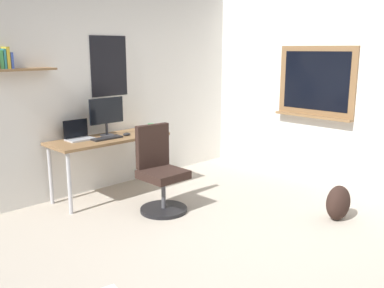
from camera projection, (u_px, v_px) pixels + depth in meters
ground_plane at (240, 253)px, 3.78m from camera, size 5.20×5.20×0.00m
wall_back at (87, 87)px, 5.21m from camera, size 5.00×0.30×2.60m
wall_right at (370, 88)px, 5.17m from camera, size 0.22×5.00×2.60m
desk at (109, 144)px, 5.14m from camera, size 1.45×0.56×0.73m
office_chair at (160, 175)px, 4.70m from camera, size 0.52×0.52×0.95m
laptop at (78, 135)px, 4.98m from camera, size 0.31×0.21×0.23m
monitor_primary at (106, 114)px, 5.15m from camera, size 0.46×0.17×0.46m
keyboard at (107, 138)px, 5.02m from camera, size 0.37×0.13×0.02m
computer_mouse at (127, 134)px, 5.21m from camera, size 0.10×0.06×0.03m
coffee_mug at (151, 127)px, 5.52m from camera, size 0.08×0.08×0.09m
backpack at (338, 203)px, 4.48m from camera, size 0.32×0.22×0.37m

